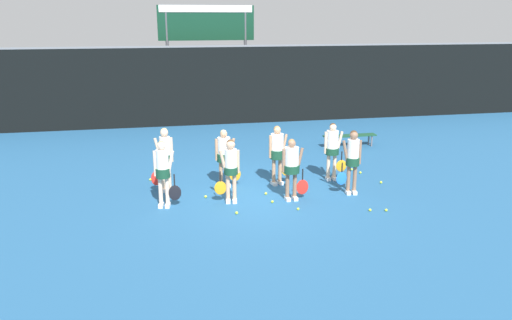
{
  "coord_description": "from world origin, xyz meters",
  "views": [
    {
      "loc": [
        -2.48,
        -12.33,
        4.5
      ],
      "look_at": [
        0.05,
        0.02,
        0.91
      ],
      "focal_mm": 35.0,
      "sensor_mm": 36.0,
      "label": 1
    }
  ],
  "objects_px": {
    "player_3": "(352,157)",
    "tennis_ball_11": "(360,173)",
    "tennis_ball_3": "(266,194)",
    "tennis_ball_5": "(386,210)",
    "tennis_ball_1": "(272,202)",
    "player_6": "(277,150)",
    "player_2": "(292,165)",
    "tennis_ball_0": "(298,209)",
    "tennis_ball_7": "(381,182)",
    "player_0": "(163,169)",
    "tennis_ball_8": "(150,180)",
    "bench_courtside": "(350,137)",
    "tennis_ball_2": "(370,210)",
    "tennis_ball_4": "(206,197)",
    "player_1": "(231,166)",
    "player_7": "(332,147)",
    "tennis_ball_9": "(352,169)",
    "scoreboard": "(207,31)",
    "player_4": "(165,155)",
    "tennis_ball_6": "(237,213)"
  },
  "relations": [
    {
      "from": "bench_courtside",
      "to": "player_2",
      "type": "xyz_separation_m",
      "value": [
        -3.55,
        -4.9,
        0.57
      ]
    },
    {
      "from": "player_2",
      "to": "player_3",
      "type": "xyz_separation_m",
      "value": [
        1.68,
        0.14,
        0.07
      ]
    },
    {
      "from": "player_6",
      "to": "tennis_ball_3",
      "type": "relative_size",
      "value": 24.1
    },
    {
      "from": "tennis_ball_9",
      "to": "player_4",
      "type": "bearing_deg",
      "value": -171.92
    },
    {
      "from": "player_7",
      "to": "tennis_ball_3",
      "type": "relative_size",
      "value": 23.99
    },
    {
      "from": "tennis_ball_11",
      "to": "tennis_ball_9",
      "type": "bearing_deg",
      "value": 109.52
    },
    {
      "from": "player_7",
      "to": "tennis_ball_4",
      "type": "height_order",
      "value": "player_7"
    },
    {
      "from": "player_2",
      "to": "tennis_ball_0",
      "type": "height_order",
      "value": "player_2"
    },
    {
      "from": "player_0",
      "to": "player_4",
      "type": "height_order",
      "value": "player_4"
    },
    {
      "from": "bench_courtside",
      "to": "tennis_ball_2",
      "type": "xyz_separation_m",
      "value": [
        -1.89,
        -6.06,
        -0.34
      ]
    },
    {
      "from": "bench_courtside",
      "to": "tennis_ball_3",
      "type": "distance_m",
      "value": 6.04
    },
    {
      "from": "player_2",
      "to": "tennis_ball_1",
      "type": "relative_size",
      "value": 24.03
    },
    {
      "from": "player_3",
      "to": "tennis_ball_11",
      "type": "relative_size",
      "value": 24.82
    },
    {
      "from": "player_0",
      "to": "tennis_ball_8",
      "type": "distance_m",
      "value": 2.38
    },
    {
      "from": "tennis_ball_3",
      "to": "tennis_ball_9",
      "type": "relative_size",
      "value": 1.07
    },
    {
      "from": "player_2",
      "to": "player_3",
      "type": "bearing_deg",
      "value": 1.83
    },
    {
      "from": "bench_courtside",
      "to": "player_1",
      "type": "bearing_deg",
      "value": -137.78
    },
    {
      "from": "player_1",
      "to": "tennis_ball_9",
      "type": "bearing_deg",
      "value": 32.97
    },
    {
      "from": "scoreboard",
      "to": "tennis_ball_2",
      "type": "height_order",
      "value": "scoreboard"
    },
    {
      "from": "bench_courtside",
      "to": "player_3",
      "type": "distance_m",
      "value": 5.16
    },
    {
      "from": "player_3",
      "to": "tennis_ball_0",
      "type": "distance_m",
      "value": 2.15
    },
    {
      "from": "tennis_ball_1",
      "to": "tennis_ball_7",
      "type": "relative_size",
      "value": 0.96
    },
    {
      "from": "tennis_ball_0",
      "to": "player_4",
      "type": "bearing_deg",
      "value": 146.54
    },
    {
      "from": "player_6",
      "to": "player_1",
      "type": "bearing_deg",
      "value": -154.36
    },
    {
      "from": "player_6",
      "to": "tennis_ball_7",
      "type": "bearing_deg",
      "value": -22.04
    },
    {
      "from": "scoreboard",
      "to": "tennis_ball_4",
      "type": "distance_m",
      "value": 11.35
    },
    {
      "from": "bench_courtside",
      "to": "tennis_ball_4",
      "type": "bearing_deg",
      "value": -143.62
    },
    {
      "from": "player_1",
      "to": "tennis_ball_11",
      "type": "distance_m",
      "value": 4.57
    },
    {
      "from": "player_2",
      "to": "tennis_ball_7",
      "type": "distance_m",
      "value": 3.07
    },
    {
      "from": "player_1",
      "to": "tennis_ball_3",
      "type": "distance_m",
      "value": 1.4
    },
    {
      "from": "bench_courtside",
      "to": "tennis_ball_8",
      "type": "xyz_separation_m",
      "value": [
        -7.1,
        -2.59,
        -0.34
      ]
    },
    {
      "from": "player_0",
      "to": "bench_courtside",
      "type": "bearing_deg",
      "value": 45.85
    },
    {
      "from": "player_0",
      "to": "tennis_ball_0",
      "type": "bearing_deg",
      "value": -5.02
    },
    {
      "from": "player_1",
      "to": "tennis_ball_11",
      "type": "relative_size",
      "value": 23.6
    },
    {
      "from": "tennis_ball_3",
      "to": "tennis_ball_5",
      "type": "bearing_deg",
      "value": -33.72
    },
    {
      "from": "tennis_ball_7",
      "to": "tennis_ball_1",
      "type": "bearing_deg",
      "value": -165.32
    },
    {
      "from": "tennis_ball_11",
      "to": "tennis_ball_5",
      "type": "bearing_deg",
      "value": -101.38
    },
    {
      "from": "player_4",
      "to": "tennis_ball_9",
      "type": "height_order",
      "value": "player_4"
    },
    {
      "from": "tennis_ball_4",
      "to": "tennis_ball_5",
      "type": "xyz_separation_m",
      "value": [
        4.18,
        -1.82,
        -0.0
      ]
    },
    {
      "from": "tennis_ball_4",
      "to": "tennis_ball_7",
      "type": "distance_m",
      "value": 4.98
    },
    {
      "from": "player_4",
      "to": "tennis_ball_0",
      "type": "xyz_separation_m",
      "value": [
        3.09,
        -2.04,
        -0.98
      ]
    },
    {
      "from": "player_3",
      "to": "tennis_ball_1",
      "type": "distance_m",
      "value": 2.43
    },
    {
      "from": "player_4",
      "to": "tennis_ball_5",
      "type": "bearing_deg",
      "value": -19.26
    },
    {
      "from": "tennis_ball_7",
      "to": "tennis_ball_9",
      "type": "xyz_separation_m",
      "value": [
        -0.33,
        1.35,
        -0.0
      ]
    },
    {
      "from": "player_1",
      "to": "player_7",
      "type": "distance_m",
      "value": 3.34
    },
    {
      "from": "player_1",
      "to": "player_4",
      "type": "relative_size",
      "value": 0.94
    },
    {
      "from": "player_3",
      "to": "tennis_ball_8",
      "type": "height_order",
      "value": "player_3"
    },
    {
      "from": "bench_courtside",
      "to": "player_0",
      "type": "relative_size",
      "value": 1.17
    },
    {
      "from": "player_1",
      "to": "tennis_ball_1",
      "type": "bearing_deg",
      "value": -8.03
    },
    {
      "from": "player_1",
      "to": "tennis_ball_6",
      "type": "distance_m",
      "value": 1.25
    }
  ]
}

